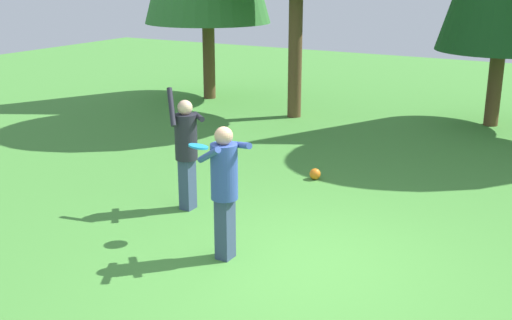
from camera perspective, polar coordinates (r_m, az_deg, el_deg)
ground_plane at (r=8.10m, az=3.37°, el=-9.35°), size 40.00×40.00×0.00m
person_thrower at (r=9.58m, az=-6.33°, el=1.37°), size 0.69×0.69×1.90m
person_catcher at (r=7.86m, az=-2.88°, el=-1.97°), size 0.76×0.72×1.74m
frisbee at (r=8.49m, az=-5.23°, el=1.22°), size 0.38×0.38×0.07m
ball_orange at (r=11.19m, az=5.36°, el=-1.26°), size 0.20×0.20×0.20m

